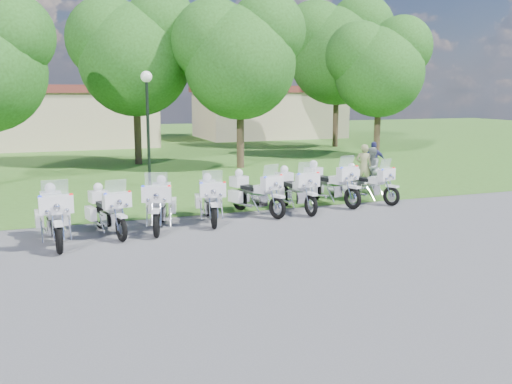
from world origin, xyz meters
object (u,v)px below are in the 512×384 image
object	(u,v)px
motorcycle_0	(54,215)
lamp_post	(147,100)
bystander_a	(364,167)
bystander_b	(371,168)
motorcycle_7	(368,183)
bystander_c	(374,161)
motorcycle_5	(295,189)
motorcycle_1	(108,210)
motorcycle_4	(255,192)
motorcycle_6	(329,183)
motorcycle_3	(210,198)
motorcycle_2	(160,203)

from	to	relation	value
motorcycle_0	lamp_post	bearing A→B (deg)	-119.02
bystander_a	bystander_b	xyz separation A→B (m)	(0.26, -0.13, -0.06)
motorcycle_7	bystander_c	size ratio (longest dim) A/B	1.33
lamp_post	bystander_a	world-z (taller)	lamp_post
motorcycle_5	bystander_c	bearing A→B (deg)	-145.72
motorcycle_1	bystander_c	distance (m)	12.68
motorcycle_1	lamp_post	bearing A→B (deg)	-121.20
motorcycle_4	motorcycle_5	xyz separation A→B (m)	(1.37, 0.05, 0.01)
motorcycle_0	motorcycle_6	bearing A→B (deg)	-170.27
motorcycle_0	lamp_post	xyz separation A→B (m)	(3.71, 7.80, 2.64)
motorcycle_3	bystander_b	size ratio (longest dim) A/B	1.46
lamp_post	bystander_b	bearing A→B (deg)	-24.97
motorcycle_4	lamp_post	bearing A→B (deg)	-93.26
motorcycle_5	motorcycle_1	bearing A→B (deg)	6.04
motorcycle_4	motorcycle_0	bearing A→B (deg)	-7.35
bystander_a	bystander_c	bearing A→B (deg)	-96.84
motorcycle_7	lamp_post	xyz separation A→B (m)	(-6.39, 5.82, 2.71)
motorcycle_4	motorcycle_7	xyz separation A→B (m)	(4.27, 0.48, -0.03)
bystander_b	motorcycle_2	bearing A→B (deg)	-30.81
bystander_a	bystander_b	distance (m)	0.30
motorcycle_6	lamp_post	size ratio (longest dim) A/B	0.55
motorcycle_1	motorcycle_5	bearing A→B (deg)	176.82
motorcycle_4	bystander_a	world-z (taller)	bystander_a
motorcycle_2	motorcycle_6	world-z (taller)	motorcycle_6
bystander_a	motorcycle_1	bearing A→B (deg)	55.36
motorcycle_5	bystander_a	distance (m)	4.93
motorcycle_0	motorcycle_4	xyz separation A→B (m)	(5.82, 1.50, -0.05)
motorcycle_4	lamp_post	size ratio (longest dim) A/B	0.50
motorcycle_2	bystander_a	world-z (taller)	bystander_a
lamp_post	bystander_a	xyz separation A→B (m)	(7.59, -3.53, -2.50)
motorcycle_0	motorcycle_7	bearing A→B (deg)	-172.48
lamp_post	bystander_c	xyz separation A→B (m)	(9.08, -1.84, -2.54)
bystander_b	motorcycle_6	bearing A→B (deg)	-16.53
motorcycle_1	lamp_post	xyz separation A→B (m)	(2.37, 7.29, 2.71)
motorcycle_6	bystander_a	distance (m)	3.45
motorcycle_1	motorcycle_5	distance (m)	5.94
motorcycle_3	motorcycle_6	distance (m)	4.52
lamp_post	motorcycle_5	bearing A→B (deg)	-60.89
motorcycle_1	motorcycle_3	world-z (taller)	motorcycle_3
motorcycle_6	bystander_a	world-z (taller)	bystander_a
bystander_a	motorcycle_5	bearing A→B (deg)	68.27
motorcycle_5	motorcycle_7	distance (m)	2.94
bystander_b	motorcycle_4	bearing A→B (deg)	-27.67
lamp_post	motorcycle_3	bearing A→B (deg)	-85.27
motorcycle_6	motorcycle_7	bearing A→B (deg)	160.37
motorcycle_7	motorcycle_4	bearing A→B (deg)	-15.60
motorcycle_4	motorcycle_5	size ratio (longest dim) A/B	0.93
motorcycle_4	bystander_c	xyz separation A→B (m)	(6.97, 4.46, 0.14)
bystander_b	motorcycle_5	bearing A→B (deg)	-21.66
motorcycle_0	motorcycle_5	distance (m)	7.36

